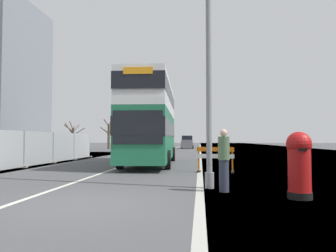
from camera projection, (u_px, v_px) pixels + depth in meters
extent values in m
cube|color=#4C4C4F|center=(82.00, 206.00, 7.52)|extent=(140.00, 280.00, 0.10)
cube|color=#B2AFA8|center=(200.00, 206.00, 7.23)|extent=(0.24, 196.00, 0.01)
cube|color=silver|center=(17.00, 202.00, 7.69)|extent=(0.16, 168.00, 0.01)
cube|color=#1E6B47|center=(151.00, 136.00, 19.61)|extent=(2.99, 10.95, 2.81)
cube|color=silver|center=(151.00, 111.00, 19.68)|extent=(2.99, 10.95, 0.40)
cube|color=silver|center=(151.00, 96.00, 19.72)|extent=(2.96, 10.84, 1.49)
cube|color=black|center=(151.00, 130.00, 19.62)|extent=(3.02, 11.06, 0.90)
cube|color=black|center=(151.00, 96.00, 19.72)|extent=(3.00, 11.01, 0.82)
cube|color=black|center=(138.00, 127.00, 14.19)|extent=(2.29, 0.16, 1.55)
cube|color=orange|center=(138.00, 71.00, 14.30)|extent=(1.37, 0.12, 0.32)
cube|color=#1E6B47|center=(151.00, 156.00, 19.55)|extent=(3.02, 11.06, 0.36)
cylinder|color=black|center=(120.00, 160.00, 16.27)|extent=(0.35, 1.01, 1.00)
cylinder|color=black|center=(168.00, 160.00, 16.12)|extent=(0.35, 1.01, 1.00)
cylinder|color=black|center=(139.00, 154.00, 22.60)|extent=(0.35, 1.01, 1.00)
cylinder|color=black|center=(173.00, 154.00, 22.46)|extent=(0.35, 1.01, 1.00)
cylinder|color=gray|center=(209.00, 41.00, 10.10)|extent=(0.18, 0.18, 9.45)
cylinder|color=gray|center=(209.00, 180.00, 9.90)|extent=(0.29, 0.29, 0.50)
cylinder|color=black|center=(300.00, 195.00, 8.14)|extent=(0.62, 0.62, 0.18)
cylinder|color=#B71414|center=(299.00, 168.00, 8.17)|extent=(0.58, 0.58, 1.25)
sphere|color=#B71414|center=(299.00, 144.00, 8.20)|extent=(0.65, 0.65, 0.65)
cube|color=black|center=(303.00, 150.00, 7.90)|extent=(0.22, 0.03, 0.07)
cube|color=orange|center=(215.00, 149.00, 14.61)|extent=(1.74, 0.27, 0.20)
cube|color=white|center=(215.00, 156.00, 14.60)|extent=(1.74, 0.27, 0.20)
cube|color=orange|center=(199.00, 161.00, 14.76)|extent=(0.08, 0.08, 1.09)
cube|color=black|center=(199.00, 171.00, 14.74)|extent=(0.19, 0.45, 0.08)
cube|color=orange|center=(232.00, 161.00, 14.42)|extent=(0.08, 0.08, 1.09)
cube|color=black|center=(233.00, 172.00, 14.40)|extent=(0.19, 0.45, 0.08)
cube|color=#A8AAAD|center=(4.00, 150.00, 15.37)|extent=(0.04, 3.26, 1.97)
cube|color=#A8AAAD|center=(40.00, 148.00, 18.75)|extent=(0.04, 3.26, 1.97)
cube|color=#A8AAAD|center=(64.00, 147.00, 22.12)|extent=(0.04, 3.26, 1.97)
cube|color=#A8AAAD|center=(82.00, 146.00, 25.50)|extent=(0.04, 3.26, 1.97)
cylinder|color=#939699|center=(24.00, 149.00, 17.06)|extent=(0.06, 0.06, 2.07)
cube|color=gray|center=(23.00, 167.00, 17.01)|extent=(0.44, 0.20, 0.12)
cylinder|color=#939699|center=(53.00, 147.00, 20.44)|extent=(0.06, 0.06, 2.07)
cube|color=gray|center=(53.00, 162.00, 20.39)|extent=(0.44, 0.20, 0.12)
cylinder|color=#939699|center=(74.00, 146.00, 23.81)|extent=(0.06, 0.06, 2.07)
cube|color=gray|center=(74.00, 159.00, 23.77)|extent=(0.44, 0.20, 0.12)
cylinder|color=#939699|center=(89.00, 145.00, 27.19)|extent=(0.06, 0.06, 2.07)
cube|color=gray|center=(89.00, 157.00, 27.15)|extent=(0.44, 0.20, 0.12)
cube|color=silver|center=(138.00, 146.00, 38.72)|extent=(1.86, 4.58, 1.18)
cube|color=black|center=(138.00, 138.00, 38.76)|extent=(1.71, 2.52, 0.75)
cylinder|color=black|center=(147.00, 149.00, 40.02)|extent=(0.20, 0.60, 0.60)
cylinder|color=black|center=(133.00, 149.00, 40.21)|extent=(0.20, 0.60, 0.60)
cylinder|color=black|center=(143.00, 150.00, 37.19)|extent=(0.20, 0.60, 0.60)
cylinder|color=black|center=(128.00, 150.00, 37.38)|extent=(0.20, 0.60, 0.60)
cube|color=gray|center=(152.00, 145.00, 45.90)|extent=(1.82, 4.19, 1.12)
cube|color=black|center=(152.00, 139.00, 45.95)|extent=(1.68, 2.30, 0.76)
cylinder|color=black|center=(159.00, 148.00, 47.08)|extent=(0.20, 0.60, 0.60)
cylinder|color=black|center=(148.00, 148.00, 47.27)|extent=(0.20, 0.60, 0.60)
cylinder|color=black|center=(157.00, 148.00, 44.50)|extent=(0.20, 0.60, 0.60)
cylinder|color=black|center=(144.00, 148.00, 44.69)|extent=(0.20, 0.60, 0.60)
cube|color=slate|center=(187.00, 144.00, 53.25)|extent=(1.90, 3.83, 1.32)
cube|color=black|center=(187.00, 138.00, 53.29)|extent=(1.75, 2.11, 0.71)
cylinder|color=black|center=(193.00, 147.00, 54.30)|extent=(0.20, 0.60, 0.60)
cylinder|color=black|center=(182.00, 147.00, 54.50)|extent=(0.20, 0.60, 0.60)
cylinder|color=black|center=(193.00, 147.00, 51.94)|extent=(0.20, 0.60, 0.60)
cylinder|color=black|center=(181.00, 147.00, 52.14)|extent=(0.20, 0.60, 0.60)
cylinder|color=#4C3D2D|center=(73.00, 139.00, 47.86)|extent=(0.34, 0.34, 3.31)
cylinder|color=#4C3D2D|center=(79.00, 132.00, 47.99)|extent=(1.80, 0.46, 1.19)
cylinder|color=#4C3D2D|center=(76.00, 128.00, 48.30)|extent=(0.82, 0.94, 1.19)
cylinder|color=#4C3D2D|center=(71.00, 126.00, 48.71)|extent=(1.34, 1.59, 1.52)
cylinder|color=#4C3D2D|center=(69.00, 129.00, 48.00)|extent=(1.38, 0.15, 1.82)
cylinder|color=#4C3D2D|center=(69.00, 128.00, 47.22)|extent=(0.91, 1.63, 1.13)
cylinder|color=#4C3D2D|center=(73.00, 130.00, 47.45)|extent=(0.65, 1.01, 1.24)
cylinder|color=#4C3D2D|center=(109.00, 136.00, 50.18)|extent=(0.41, 0.41, 4.07)
cylinder|color=#4C3D2D|center=(113.00, 129.00, 50.00)|extent=(1.56, 0.51, 1.65)
cylinder|color=#4C3D2D|center=(110.00, 125.00, 50.70)|extent=(0.17, 1.01, 1.14)
cylinder|color=#4C3D2D|center=(105.00, 130.00, 50.31)|extent=(1.50, 0.19, 1.14)
cylinder|color=#4C3D2D|center=(106.00, 123.00, 49.54)|extent=(0.47, 1.61, 1.14)
cylinder|color=#2D3342|center=(224.00, 176.00, 9.20)|extent=(0.29, 0.29, 0.94)
cylinder|color=#51704C|center=(224.00, 148.00, 9.24)|extent=(0.34, 0.34, 0.69)
sphere|color=beige|center=(224.00, 133.00, 9.26)|extent=(0.22, 0.22, 0.22)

